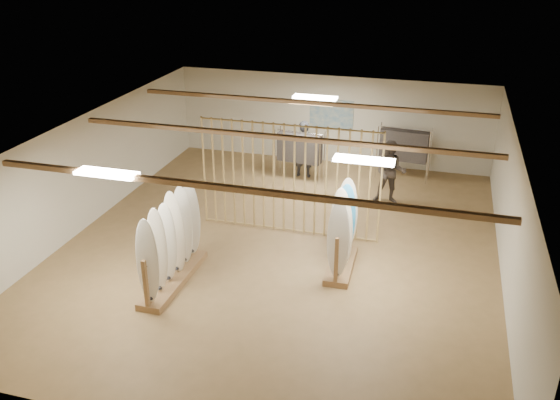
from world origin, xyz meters
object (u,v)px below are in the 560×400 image
(clothing_rack_a, at_px, (300,148))
(clothing_rack_b, at_px, (404,145))
(shopper_a, at_px, (304,145))
(shopper_b, at_px, (391,169))
(rack_left, at_px, (172,255))
(rack_right, at_px, (342,242))

(clothing_rack_a, height_order, clothing_rack_b, clothing_rack_b)
(clothing_rack_a, height_order, shopper_a, shopper_a)
(clothing_rack_b, height_order, shopper_b, shopper_b)
(clothing_rack_a, xyz_separation_m, clothing_rack_b, (2.98, 0.89, 0.06))
(rack_left, bearing_deg, clothing_rack_b, 60.85)
(rack_right, xyz_separation_m, shopper_b, (0.61, 3.86, 0.35))
(clothing_rack_b, distance_m, shopper_b, 1.91)
(rack_left, relative_size, clothing_rack_b, 1.48)
(clothing_rack_b, bearing_deg, rack_left, -114.26)
(clothing_rack_a, distance_m, clothing_rack_b, 3.11)
(clothing_rack_a, bearing_deg, shopper_b, -12.22)
(clothing_rack_a, xyz_separation_m, shopper_b, (2.79, -1.00, 0.01))
(rack_left, height_order, shopper_a, shopper_a)
(clothing_rack_a, distance_m, shopper_a, 0.27)
(rack_right, distance_m, clothing_rack_a, 5.34)
(shopper_a, distance_m, shopper_b, 3.01)
(clothing_rack_b, bearing_deg, clothing_rack_a, -158.03)
(rack_right, distance_m, shopper_a, 5.56)
(rack_right, bearing_deg, shopper_a, 110.65)
(clothing_rack_b, relative_size, shopper_b, 0.81)
(rack_right, height_order, clothing_rack_b, rack_right)
(rack_left, distance_m, shopper_a, 6.77)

